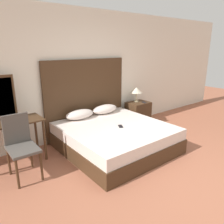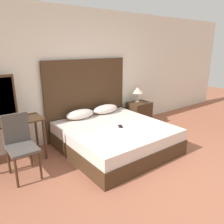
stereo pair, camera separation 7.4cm
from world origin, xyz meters
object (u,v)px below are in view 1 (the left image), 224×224
(phone_on_bed, at_px, (121,126))
(nightstand, at_px, (138,114))
(vanity_desk, at_px, (9,129))
(bed, at_px, (115,137))
(chair, at_px, (20,143))
(table_lamp, at_px, (136,90))
(phone_on_nightstand, at_px, (144,102))

(phone_on_bed, height_order, nightstand, nightstand)
(vanity_desk, bearing_deg, phone_on_bed, -22.62)
(bed, bearing_deg, nightstand, 28.12)
(phone_on_bed, relative_size, chair, 0.17)
(bed, bearing_deg, table_lamp, 30.88)
(bed, xyz_separation_m, chair, (-1.69, 0.19, 0.31))
(phone_on_nightstand, xyz_separation_m, vanity_desk, (-3.15, 0.05, 0.03))
(table_lamp, bearing_deg, vanity_desk, -177.29)
(bed, distance_m, table_lamp, 1.67)
(nightstand, bearing_deg, phone_on_bed, -147.60)
(nightstand, bearing_deg, vanity_desk, -178.89)
(nightstand, bearing_deg, bed, -151.88)
(phone_on_nightstand, height_order, vanity_desk, vanity_desk)
(phone_on_bed, distance_m, table_lamp, 1.60)
(nightstand, distance_m, phone_on_nightstand, 0.34)
(chair, bearing_deg, nightstand, 9.73)
(bed, distance_m, phone_on_bed, 0.27)
(bed, xyz_separation_m, phone_on_bed, (0.05, -0.10, 0.25))
(nightstand, relative_size, vanity_desk, 0.55)
(bed, bearing_deg, phone_on_nightstand, 22.94)
(nightstand, relative_size, chair, 0.62)
(table_lamp, bearing_deg, phone_on_bed, -144.99)
(table_lamp, relative_size, phone_on_nightstand, 2.20)
(phone_on_nightstand, distance_m, vanity_desk, 3.15)
(vanity_desk, bearing_deg, table_lamp, 2.71)
(table_lamp, xyz_separation_m, phone_on_nightstand, (0.09, -0.19, -0.28))
(phone_on_nightstand, height_order, chair, chair)
(bed, xyz_separation_m, nightstand, (1.32, 0.70, 0.06))
(vanity_desk, distance_m, chair, 0.47)
(phone_on_nightstand, bearing_deg, chair, -172.49)
(table_lamp, distance_m, phone_on_nightstand, 0.35)
(bed, xyz_separation_m, table_lamp, (1.32, 0.79, 0.65))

